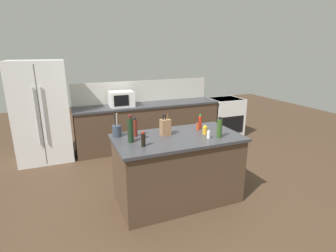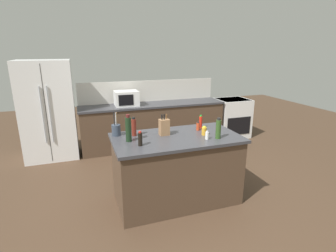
{
  "view_description": "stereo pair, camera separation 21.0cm",
  "coord_description": "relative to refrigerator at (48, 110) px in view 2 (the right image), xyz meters",
  "views": [
    {
      "loc": [
        -1.38,
        -3.02,
        2.07
      ],
      "look_at": [
        0.0,
        0.35,
        0.99
      ],
      "focal_mm": 28.0,
      "sensor_mm": 36.0,
      "label": 1
    },
    {
      "loc": [
        -1.19,
        -3.1,
        2.07
      ],
      "look_at": [
        0.0,
        0.35,
        0.99
      ],
      "focal_mm": 28.0,
      "sensor_mm": 36.0,
      "label": 2
    }
  ],
  "objects": [
    {
      "name": "ground_plane",
      "position": [
        1.76,
        -2.25,
        -0.94
      ],
      "size": [
        14.0,
        14.0,
        0.0
      ],
      "primitive_type": "plane",
      "color": "#473323"
    },
    {
      "name": "spice_jar_paprika",
      "position": [
        2.16,
        -2.08,
        0.06
      ],
      "size": [
        0.05,
        0.05,
        0.12
      ],
      "color": "#B73D1E",
      "rests_on": "kitchen_island"
    },
    {
      "name": "vinegar_bottle",
      "position": [
        1.24,
        -2.03,
        0.12
      ],
      "size": [
        0.06,
        0.06,
        0.26
      ],
      "color": "maroon",
      "rests_on": "kitchen_island"
    },
    {
      "name": "wall_backsplash",
      "position": [
        2.06,
        0.27,
        0.23
      ],
      "size": [
        3.05,
        0.03,
        0.46
      ],
      "primitive_type": "cube",
      "color": "beige",
      "rests_on": "back_counter_run"
    },
    {
      "name": "honey_jar",
      "position": [
        2.15,
        -2.3,
        0.06
      ],
      "size": [
        0.07,
        0.07,
        0.12
      ],
      "color": "gold",
      "rests_on": "kitchen_island"
    },
    {
      "name": "utensil_crock",
      "position": [
        1.01,
        -1.93,
        0.08
      ],
      "size": [
        0.12,
        0.12,
        0.32
      ],
      "color": "#333D4C",
      "rests_on": "kitchen_island"
    },
    {
      "name": "refrigerator",
      "position": [
        0.0,
        0.0,
        0.0
      ],
      "size": [
        0.96,
        0.75,
        1.88
      ],
      "color": "white",
      "rests_on": "ground_plane"
    },
    {
      "name": "olive_oil_bottle",
      "position": [
        2.25,
        -2.49,
        0.13
      ],
      "size": [
        0.07,
        0.07,
        0.28
      ],
      "color": "#2D4C1E",
      "rests_on": "kitchen_island"
    },
    {
      "name": "knife_block",
      "position": [
        1.63,
        -2.13,
        0.12
      ],
      "size": [
        0.14,
        0.11,
        0.29
      ],
      "rotation": [
        0.0,
        0.0,
        0.06
      ],
      "color": "#936B47",
      "rests_on": "kitchen_island"
    },
    {
      "name": "range_oven",
      "position": [
        4.03,
        -0.05,
        -0.47
      ],
      "size": [
        0.76,
        0.65,
        0.92
      ],
      "color": "white",
      "rests_on": "ground_plane"
    },
    {
      "name": "wine_bottle",
      "position": [
        1.13,
        -2.23,
        0.17
      ],
      "size": [
        0.07,
        0.07,
        0.35
      ],
      "color": "black",
      "rests_on": "kitchen_island"
    },
    {
      "name": "salt_shaker",
      "position": [
        2.1,
        -2.48,
        0.05
      ],
      "size": [
        0.05,
        0.05,
        0.11
      ],
      "color": "silver",
      "rests_on": "kitchen_island"
    },
    {
      "name": "microwave",
      "position": [
        1.5,
        -0.05,
        0.15
      ],
      "size": [
        0.47,
        0.39,
        0.3
      ],
      "color": "white",
      "rests_on": "back_counter_run"
    },
    {
      "name": "hot_sauce_bottle",
      "position": [
        2.24,
        -2.0,
        0.09
      ],
      "size": [
        0.05,
        0.05,
        0.2
      ],
      "color": "red",
      "rests_on": "kitchen_island"
    },
    {
      "name": "back_counter_run",
      "position": [
        2.06,
        -0.05,
        -0.47
      ],
      "size": [
        3.09,
        0.66,
        0.94
      ],
      "color": "#4C3828",
      "rests_on": "ground_plane"
    },
    {
      "name": "soy_sauce_bottle",
      "position": [
        1.23,
        -2.43,
        0.09
      ],
      "size": [
        0.05,
        0.05,
        0.18
      ],
      "color": "black",
      "rests_on": "kitchen_island"
    },
    {
      "name": "kitchen_island",
      "position": [
        1.76,
        -2.25,
        -0.47
      ],
      "size": [
        1.7,
        0.92,
        0.94
      ],
      "color": "#4C3828",
      "rests_on": "ground_plane"
    }
  ]
}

